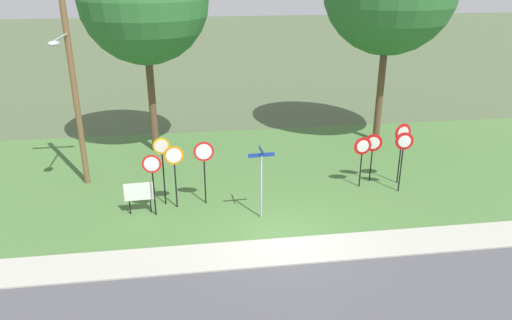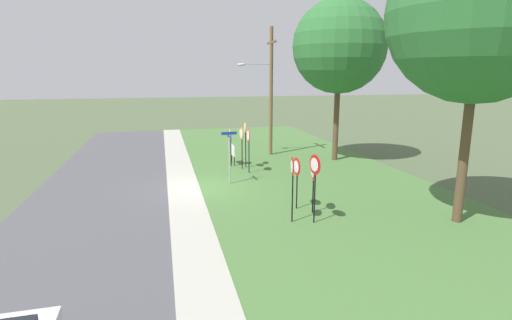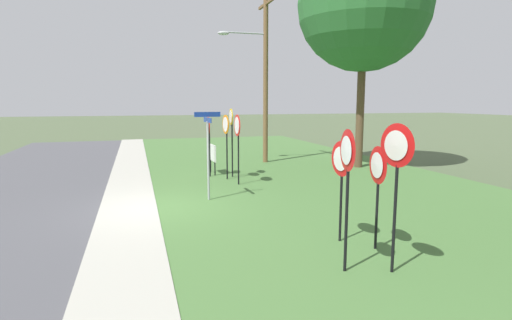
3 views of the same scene
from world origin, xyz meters
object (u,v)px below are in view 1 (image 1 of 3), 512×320
object	(u,v)px
stop_sign_far_center	(174,163)
utility_pole	(72,75)
stop_sign_near_right	(162,157)
yield_sign_near_right	(402,139)
street_name_post	(261,177)
stop_sign_far_left	(152,172)
yield_sign_near_left	(362,150)
yield_sign_far_right	(404,148)
yield_sign_far_left	(373,147)
notice_board	(139,193)
stop_sign_near_left	(204,159)

from	to	relation	value
stop_sign_far_center	utility_pole	distance (m)	5.54
stop_sign_near_right	stop_sign_far_center	xyz separation A→B (m)	(0.45, -0.32, -0.14)
yield_sign_near_right	street_name_post	size ratio (longest dim) A/B	0.98
stop_sign_far_left	yield_sign_near_left	distance (m)	8.58
yield_sign_far_right	stop_sign_far_left	bearing A→B (deg)	-167.30
stop_sign_far_center	yield_sign_far_left	size ratio (longest dim) A/B	1.17
street_name_post	utility_pole	bearing A→B (deg)	146.96
yield_sign_far_left	notice_board	world-z (taller)	yield_sign_far_left
stop_sign_far_left	street_name_post	xyz separation A→B (m)	(3.91, -0.72, -0.13)
yield_sign_near_left	yield_sign_far_right	world-z (taller)	yield_sign_far_right
stop_sign_far_left	utility_pole	world-z (taller)	utility_pole
stop_sign_far_center	stop_sign_near_left	bearing A→B (deg)	3.41
stop_sign_near_left	stop_sign_near_right	world-z (taller)	stop_sign_near_right
stop_sign_far_center	street_name_post	distance (m)	3.37
yield_sign_far_left	yield_sign_far_right	xyz separation A→B (m)	(0.82, -1.17, 0.34)
stop_sign_near_left	yield_sign_near_left	xyz separation A→B (m)	(6.56, 0.65, -0.25)
yield_sign_far_left	street_name_post	world-z (taller)	street_name_post
utility_pole	stop_sign_far_center	bearing A→B (deg)	-35.05
stop_sign_near_left	yield_sign_near_left	bearing A→B (deg)	4.69
notice_board	yield_sign_near_right	bearing A→B (deg)	3.29
yield_sign_near_right	street_name_post	distance (m)	6.69
yield_sign_near_right	yield_sign_far_left	distance (m)	1.24
stop_sign_far_center	yield_sign_near_right	world-z (taller)	yield_sign_near_right
stop_sign_far_left	street_name_post	distance (m)	3.98
stop_sign_far_left	utility_pole	xyz separation A→B (m)	(-3.08, 3.26, 2.96)
yield_sign_far_left	stop_sign_near_left	bearing A→B (deg)	-163.62
yield_sign_near_left	yield_sign_near_right	distance (m)	1.79
yield_sign_far_left	notice_board	size ratio (longest dim) A/B	1.73
stop_sign_far_center	yield_sign_near_left	distance (m)	7.73
notice_board	yield_sign_far_left	bearing A→B (deg)	6.18
yield_sign_far_left	notice_board	distance (m)	9.85
yield_sign_near_right	yield_sign_far_left	world-z (taller)	yield_sign_near_right
yield_sign_near_left	street_name_post	distance (m)	5.02
stop_sign_far_left	yield_sign_far_right	bearing A→B (deg)	7.30
utility_pole	yield_sign_near_left	bearing A→B (deg)	-9.29
stop_sign_near_right	stop_sign_far_left	world-z (taller)	stop_sign_near_right
yield_sign_near_left	street_name_post	xyz separation A→B (m)	(-4.56, -2.09, -0.00)
yield_sign_near_left	yield_sign_far_left	world-z (taller)	yield_sign_near_left
stop_sign_near_left	yield_sign_far_right	world-z (taller)	yield_sign_far_right
stop_sign_far_center	yield_sign_far_left	distance (m)	8.43
yield_sign_far_right	street_name_post	xyz separation A→B (m)	(-6.02, -1.40, -0.30)
yield_sign_far_left	utility_pole	bearing A→B (deg)	-179.13
stop_sign_near_left	yield_sign_far_left	bearing A→B (deg)	7.98
stop_sign_far_left	stop_sign_far_center	xyz separation A→B (m)	(0.79, 0.55, 0.08)
street_name_post	notice_board	distance (m)	4.66
yield_sign_near_left	notice_board	bearing A→B (deg)	-177.51
stop_sign_near_left	utility_pole	bearing A→B (deg)	152.14
stop_sign_far_left	utility_pole	size ratio (longest dim) A/B	0.28
yield_sign_near_left	notice_board	distance (m)	9.15
yield_sign_near_left	yield_sign_near_right	world-z (taller)	yield_sign_near_right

